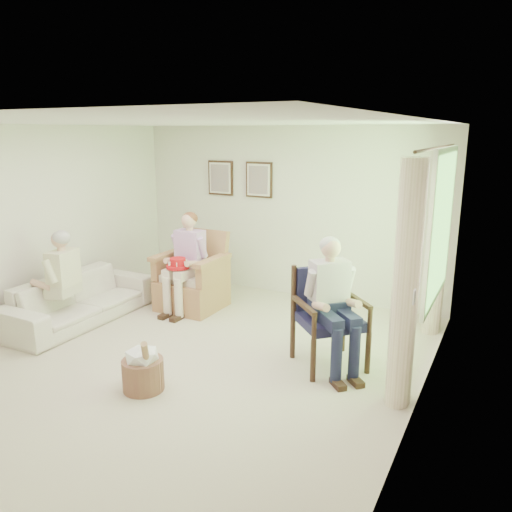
% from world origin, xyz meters
% --- Properties ---
extents(floor, '(5.50, 5.50, 0.00)m').
position_xyz_m(floor, '(0.00, 0.00, 0.00)').
color(floor, beige).
rests_on(floor, ground).
extents(back_wall, '(5.00, 0.04, 2.60)m').
position_xyz_m(back_wall, '(0.00, 2.75, 1.30)').
color(back_wall, silver).
rests_on(back_wall, ground).
extents(left_wall, '(0.04, 5.50, 2.60)m').
position_xyz_m(left_wall, '(-2.50, 0.00, 1.30)').
color(left_wall, silver).
rests_on(left_wall, ground).
extents(right_wall, '(0.04, 5.50, 2.60)m').
position_xyz_m(right_wall, '(2.50, 0.00, 1.30)').
color(right_wall, silver).
rests_on(right_wall, ground).
extents(ceiling, '(5.00, 5.50, 0.02)m').
position_xyz_m(ceiling, '(0.00, 0.00, 2.60)').
color(ceiling, white).
rests_on(ceiling, back_wall).
extents(window, '(0.13, 2.50, 1.63)m').
position_xyz_m(window, '(2.46, 1.20, 1.58)').
color(window, '#2D6B23').
rests_on(window, right_wall).
extents(curtain_left, '(0.34, 0.34, 2.30)m').
position_xyz_m(curtain_left, '(2.33, 0.22, 1.15)').
color(curtain_left, '#FAE7C3').
rests_on(curtain_left, ground).
extents(curtain_right, '(0.34, 0.34, 2.30)m').
position_xyz_m(curtain_right, '(2.33, 2.18, 1.15)').
color(curtain_right, '#FAE7C3').
rests_on(curtain_right, ground).
extents(framed_print_left, '(0.45, 0.05, 0.55)m').
position_xyz_m(framed_print_left, '(-1.15, 2.71, 1.78)').
color(framed_print_left, '#382114').
rests_on(framed_print_left, back_wall).
extents(framed_print_right, '(0.45, 0.05, 0.55)m').
position_xyz_m(framed_print_right, '(-0.45, 2.71, 1.78)').
color(framed_print_right, '#382114').
rests_on(framed_print_right, back_wall).
extents(wicker_armchair, '(0.87, 0.87, 1.11)m').
position_xyz_m(wicker_armchair, '(-0.90, 1.51, 0.35)').
color(wicker_armchair, '#AE7852').
rests_on(wicker_armchair, ground).
extents(wood_armchair, '(0.69, 0.65, 1.06)m').
position_xyz_m(wood_armchair, '(1.49, 0.73, 0.58)').
color(wood_armchair, black).
rests_on(wood_armchair, ground).
extents(sofa, '(2.12, 0.83, 0.62)m').
position_xyz_m(sofa, '(-1.95, 0.34, 0.31)').
color(sofa, silver).
rests_on(sofa, ground).
extents(person_wicker, '(0.40, 0.62, 1.39)m').
position_xyz_m(person_wicker, '(-0.90, 1.36, 0.82)').
color(person_wicker, beige).
rests_on(person_wicker, ground).
extents(person_dark, '(0.40, 0.62, 1.41)m').
position_xyz_m(person_dark, '(1.49, 0.56, 0.84)').
color(person_dark, '#1A1E3B').
rests_on(person_dark, ground).
extents(person_sofa, '(0.42, 0.62, 1.27)m').
position_xyz_m(person_sofa, '(-1.95, 0.03, 0.73)').
color(person_sofa, beige).
rests_on(person_sofa, ground).
extents(red_hat, '(0.32, 0.32, 0.14)m').
position_xyz_m(red_hat, '(-0.90, 1.16, 0.74)').
color(red_hat, red).
rests_on(red_hat, person_wicker).
extents(hatbox, '(0.50, 0.50, 0.60)m').
position_xyz_m(hatbox, '(0.03, -0.73, 0.24)').
color(hatbox, '#AF785F').
rests_on(hatbox, ground).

